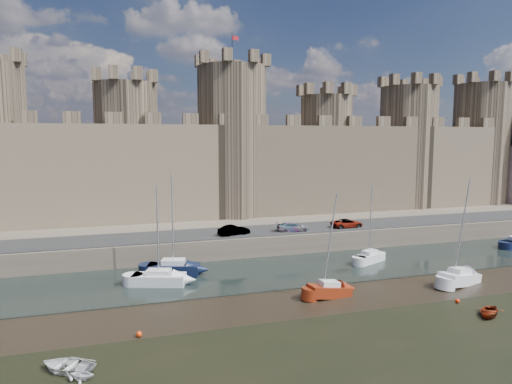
{
  "coord_description": "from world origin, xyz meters",
  "views": [
    {
      "loc": [
        -15.85,
        -21.75,
        14.54
      ],
      "look_at": [
        -2.26,
        22.0,
        9.14
      ],
      "focal_mm": 32.0,
      "sensor_mm": 36.0,
      "label": 1
    }
  ],
  "objects_px": {
    "car_1": "(234,230)",
    "sailboat_4": "(329,289)",
    "car_2": "(293,227)",
    "sailboat_1": "(174,268)",
    "car_3": "(347,223)",
    "sailboat_5": "(459,277)",
    "sailboat_2": "(370,256)",
    "sailboat_0": "(159,278)"
  },
  "relations": [
    {
      "from": "car_1",
      "to": "sailboat_4",
      "type": "height_order",
      "value": "sailboat_4"
    },
    {
      "from": "car_1",
      "to": "car_2",
      "type": "relative_size",
      "value": 0.94
    },
    {
      "from": "sailboat_5",
      "to": "car_3",
      "type": "bearing_deg",
      "value": 80.74
    },
    {
      "from": "car_1",
      "to": "sailboat_5",
      "type": "distance_m",
      "value": 25.95
    },
    {
      "from": "sailboat_1",
      "to": "sailboat_5",
      "type": "bearing_deg",
      "value": -5.26
    },
    {
      "from": "car_2",
      "to": "sailboat_1",
      "type": "bearing_deg",
      "value": 120.99
    },
    {
      "from": "sailboat_4",
      "to": "sailboat_5",
      "type": "distance_m",
      "value": 14.07
    },
    {
      "from": "car_3",
      "to": "sailboat_4",
      "type": "relative_size",
      "value": 0.46
    },
    {
      "from": "car_1",
      "to": "sailboat_4",
      "type": "xyz_separation_m",
      "value": [
        4.58,
        -17.29,
        -2.44
      ]
    },
    {
      "from": "car_2",
      "to": "sailboat_5",
      "type": "xyz_separation_m",
      "value": [
        10.71,
        -17.9,
        -2.36
      ]
    },
    {
      "from": "car_1",
      "to": "car_3",
      "type": "xyz_separation_m",
      "value": [
        15.84,
        0.19,
        -0.05
      ]
    },
    {
      "from": "car_1",
      "to": "sailboat_1",
      "type": "xyz_separation_m",
      "value": [
        -8.31,
        -6.44,
        -2.32
      ]
    },
    {
      "from": "car_3",
      "to": "car_2",
      "type": "bearing_deg",
      "value": 88.27
    },
    {
      "from": "car_1",
      "to": "car_2",
      "type": "height_order",
      "value": "car_1"
    },
    {
      "from": "car_1",
      "to": "sailboat_0",
      "type": "distance_m",
      "value": 13.97
    },
    {
      "from": "car_1",
      "to": "sailboat_1",
      "type": "bearing_deg",
      "value": 114.75
    },
    {
      "from": "sailboat_4",
      "to": "sailboat_2",
      "type": "bearing_deg",
      "value": 37.08
    },
    {
      "from": "sailboat_2",
      "to": "sailboat_5",
      "type": "bearing_deg",
      "value": -90.76
    },
    {
      "from": "sailboat_1",
      "to": "sailboat_2",
      "type": "height_order",
      "value": "sailboat_1"
    },
    {
      "from": "sailboat_1",
      "to": "sailboat_5",
      "type": "relative_size",
      "value": 1.02
    },
    {
      "from": "car_3",
      "to": "sailboat_5",
      "type": "bearing_deg",
      "value": -174.28
    },
    {
      "from": "sailboat_4",
      "to": "car_1",
      "type": "bearing_deg",
      "value": 98.81
    },
    {
      "from": "car_2",
      "to": "sailboat_0",
      "type": "distance_m",
      "value": 20.45
    },
    {
      "from": "sailboat_0",
      "to": "sailboat_1",
      "type": "distance_m",
      "value": 3.4
    },
    {
      "from": "car_2",
      "to": "car_3",
      "type": "bearing_deg",
      "value": -79.33
    },
    {
      "from": "sailboat_0",
      "to": "sailboat_4",
      "type": "height_order",
      "value": "sailboat_0"
    },
    {
      "from": "sailboat_2",
      "to": "sailboat_4",
      "type": "distance_m",
      "value": 13.35
    },
    {
      "from": "car_3",
      "to": "sailboat_4",
      "type": "xyz_separation_m",
      "value": [
        -11.26,
        -17.47,
        -2.39
      ]
    },
    {
      "from": "car_1",
      "to": "sailboat_4",
      "type": "bearing_deg",
      "value": -178.2
    },
    {
      "from": "car_3",
      "to": "sailboat_4",
      "type": "distance_m",
      "value": 20.93
    },
    {
      "from": "sailboat_2",
      "to": "car_2",
      "type": "bearing_deg",
      "value": 103.48
    },
    {
      "from": "car_1",
      "to": "sailboat_0",
      "type": "bearing_deg",
      "value": 119.64
    },
    {
      "from": "sailboat_4",
      "to": "car_2",
      "type": "bearing_deg",
      "value": 73.04
    },
    {
      "from": "car_1",
      "to": "sailboat_4",
      "type": "relative_size",
      "value": 0.41
    },
    {
      "from": "car_1",
      "to": "sailboat_0",
      "type": "relative_size",
      "value": 0.41
    },
    {
      "from": "sailboat_2",
      "to": "sailboat_0",
      "type": "bearing_deg",
      "value": 158.1
    },
    {
      "from": "car_2",
      "to": "sailboat_2",
      "type": "bearing_deg",
      "value": -132.56
    },
    {
      "from": "car_2",
      "to": "sailboat_0",
      "type": "bearing_deg",
      "value": 126.68
    },
    {
      "from": "car_1",
      "to": "car_2",
      "type": "distance_m",
      "value": 7.92
    },
    {
      "from": "sailboat_0",
      "to": "car_2",
      "type": "bearing_deg",
      "value": 45.97
    },
    {
      "from": "sailboat_1",
      "to": "sailboat_2",
      "type": "bearing_deg",
      "value": 13.42
    },
    {
      "from": "sailboat_0",
      "to": "sailboat_4",
      "type": "bearing_deg",
      "value": -9.82
    }
  ]
}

